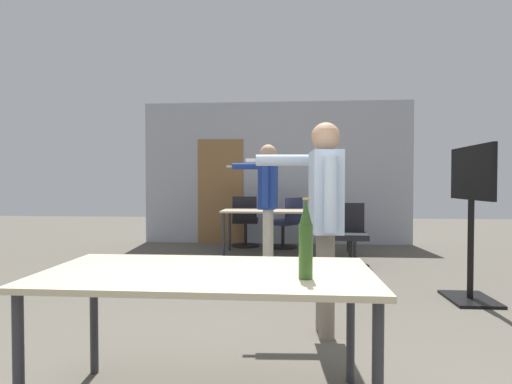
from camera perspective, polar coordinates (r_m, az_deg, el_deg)
name	(u,v)px	position (r m, az deg, el deg)	size (l,w,h in m)	color
back_wall	(275,174)	(7.86, 2.68, 2.65)	(5.23, 0.12, 2.77)	#A3A8B2
conference_table_near	(208,283)	(2.17, -6.92, -12.83)	(1.72, 0.83, 0.74)	#C6B793
conference_table_far	(288,214)	(6.67, 4.66, -3.09)	(2.19, 0.80, 0.74)	#C6B793
tv_screen	(471,209)	(4.60, 28.40, -2.19)	(0.44, 0.91, 1.58)	black
person_near_casual	(267,193)	(5.52, 1.60, -0.14)	(0.76, 0.64, 1.73)	beige
person_far_watching	(324,206)	(3.19, 9.63, -1.99)	(0.78, 0.59, 1.68)	slate
office_chair_near_pushed	(350,237)	(5.94, 13.30, -6.30)	(0.52, 0.56, 0.90)	black
office_chair_far_left	(245,223)	(7.43, -1.55, -4.45)	(0.52, 0.56, 0.95)	black
office_chair_far_right	(286,224)	(7.32, 4.32, -4.65)	(0.69, 0.68, 0.93)	black
beer_bottle	(306,241)	(1.94, 7.12, -6.92)	(0.07, 0.07, 0.39)	#2D511E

